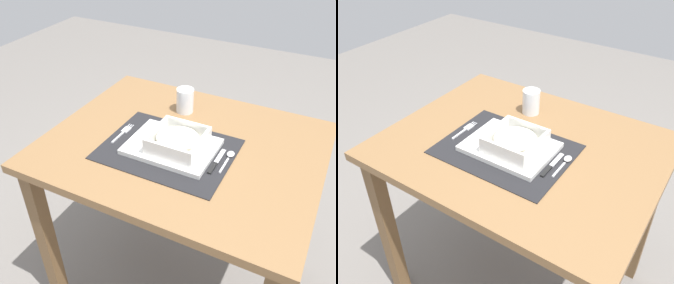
{
  "view_description": "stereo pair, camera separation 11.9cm",
  "coord_description": "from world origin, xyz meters",
  "views": [
    {
      "loc": [
        0.41,
        -0.93,
        1.46
      ],
      "look_at": [
        -0.03,
        -0.06,
        0.78
      ],
      "focal_mm": 39.51,
      "sensor_mm": 36.0,
      "label": 1
    },
    {
      "loc": [
        0.52,
        -0.87,
        1.46
      ],
      "look_at": [
        -0.03,
        -0.06,
        0.78
      ],
      "focal_mm": 39.51,
      "sensor_mm": 36.0,
      "label": 2
    }
  ],
  "objects": [
    {
      "name": "butter_knife",
      "position": [
        0.14,
        -0.06,
        0.76
      ],
      "size": [
        0.01,
        0.13,
        0.01
      ],
      "rotation": [
        0.0,
        0.0,
        0.05
      ],
      "color": "black",
      "rests_on": "placemat"
    },
    {
      "name": "placemat",
      "position": [
        -0.03,
        -0.06,
        0.75
      ],
      "size": [
        0.42,
        0.33,
        0.0
      ],
      "primitive_type": "cube",
      "color": "black",
      "rests_on": "dining_table"
    },
    {
      "name": "drinking_glass",
      "position": [
        -0.08,
        0.19,
        0.79
      ],
      "size": [
        0.06,
        0.06,
        0.09
      ],
      "color": "white",
      "rests_on": "dining_table"
    },
    {
      "name": "ground_plane",
      "position": [
        0.0,
        0.0,
        0.0
      ],
      "size": [
        6.0,
        6.0,
        0.0
      ],
      "primitive_type": "plane",
      "color": "slate"
    },
    {
      "name": "porridge_bowl",
      "position": [
        0.01,
        -0.06,
        0.79
      ],
      "size": [
        0.16,
        0.16,
        0.06
      ],
      "color": "white",
      "rests_on": "serving_plate"
    },
    {
      "name": "spoon",
      "position": [
        0.17,
        -0.02,
        0.76
      ],
      "size": [
        0.02,
        0.11,
        0.01
      ],
      "rotation": [
        0.0,
        0.0,
        -0.02
      ],
      "color": "silver",
      "rests_on": "placemat"
    },
    {
      "name": "serving_plate",
      "position": [
        -0.02,
        -0.05,
        0.76
      ],
      "size": [
        0.28,
        0.21,
        0.02
      ],
      "primitive_type": "cube",
      "color": "white",
      "rests_on": "placemat"
    },
    {
      "name": "dining_table",
      "position": [
        0.0,
        0.0,
        0.64
      ],
      "size": [
        0.91,
        0.73,
        0.75
      ],
      "color": "brown",
      "rests_on": "ground"
    },
    {
      "name": "fork",
      "position": [
        -0.21,
        -0.04,
        0.76
      ],
      "size": [
        0.02,
        0.13,
        0.0
      ],
      "rotation": [
        0.0,
        0.0,
        0.02
      ],
      "color": "silver",
      "rests_on": "placemat"
    }
  ]
}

